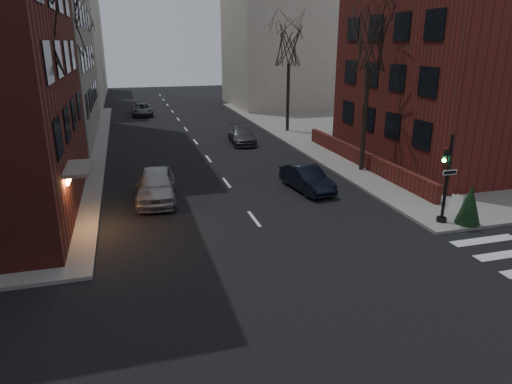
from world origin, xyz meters
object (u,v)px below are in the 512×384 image
Objects in this scene: tree_left_c at (81,40)px; sandwich_board at (459,205)px; tree_right_a at (371,40)px; tree_left_a at (30,27)px; streetlamp_near at (76,107)px; parked_sedan at (307,179)px; streetlamp_far at (93,80)px; car_lane_far at (142,110)px; tree_left_b at (62,25)px; evergreen_shrub at (470,204)px; tree_right_b at (289,46)px; car_lane_silver at (156,185)px; car_lane_gray at (242,135)px; traffic_signal at (445,185)px.

tree_left_c is 36.18m from sandwich_board.
tree_left_a is at bearing -167.20° from tree_right_a.
parked_sedan is (12.20, -6.63, -3.55)m from streetlamp_near.
tree_left_a reaches higher than tree_right_a.
streetlamp_far is 7.02m from car_lane_far.
streetlamp_far is 29.50m from parked_sedan.
sandwich_board is (18.18, -16.38, -8.30)m from tree_left_b.
evergreen_shrub is at bearing -70.75° from car_lane_far.
tree_left_a is 12.01m from tree_left_b.
car_lane_far is at bearing 96.47° from parked_sedan.
tree_left_a is at bearing -94.29° from streetlamp_near.
tree_right_b is 2.20× the size of parked_sedan.
tree_right_b is 24.39m from evergreen_shrub.
parked_sedan is (12.80, -10.63, -8.23)m from tree_left_b.
car_lane_silver is at bearing -90.53° from car_lane_far.
car_lane_far is (4.66, 23.84, -3.58)m from streetlamp_near.
car_lane_gray is (-5.22, 10.42, -7.37)m from tree_right_a.
tree_left_c is 18.40m from streetlamp_near.
parked_sedan is at bearing 1.33° from car_lane_silver.
streetlamp_near is at bearing 128.80° from car_lane_silver.
tree_left_b is 1.72× the size of streetlamp_far.
car_lane_gray is 4.89× the size of sandwich_board.
tree_left_a is 25.19m from tree_right_b.
traffic_signal is 10.92m from tree_right_a.
traffic_signal is 1.43m from evergreen_shrub.
tree_left_c is at bearing 155.56° from tree_right_b.
sandwich_board is at bearing 23.29° from traffic_signal.
car_lane_far is (0.65, 29.90, -0.19)m from car_lane_silver.
tree_left_c is 18.48m from car_lane_gray.
car_lane_gray is (11.78, -13.58, -3.58)m from streetlamp_far.
car_lane_silver is at bearing -65.39° from tree_left_b.
evergreen_shrub is (0.17, -23.50, -6.53)m from tree_right_b.
streetlamp_near is at bearing -90.00° from streetlamp_far.
streetlamp_far is at bearing 73.30° from tree_left_c.
car_lane_far is 5.07× the size of sandwich_board.
tree_left_b is at bearing 135.44° from evergreen_shrub.
streetlamp_near is 1.26× the size of car_lane_silver.
car_lane_silver reaches higher than car_lane_far.
streetlamp_near reaches higher than car_lane_silver.
tree_left_a is 11.02× the size of sandwich_board.
streetlamp_far is at bearing 116.06° from traffic_signal.
traffic_signal is 0.41× the size of tree_right_a.
streetlamp_far is at bearing 90.00° from streetlamp_near.
traffic_signal reaches higher than parked_sedan.
tree_left_b is 25.84m from sandwich_board.
car_lane_gray is at bearing 116.62° from tree_right_a.
traffic_signal is at bearing -71.97° from car_lane_far.
tree_left_c is at bearing 91.91° from streetlamp_near.
tree_left_b is at bearing 119.92° from car_lane_silver.
traffic_signal is 2.04m from sandwich_board.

